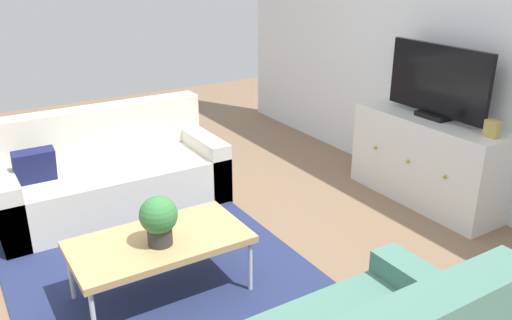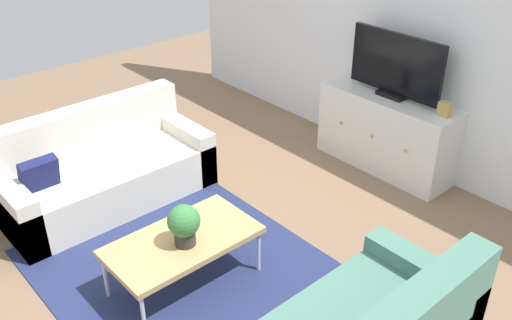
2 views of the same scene
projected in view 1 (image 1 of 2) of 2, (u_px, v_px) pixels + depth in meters
name	position (u px, v px, depth m)	size (l,w,h in m)	color
ground_plane	(194.00, 284.00, 3.53)	(10.00, 10.00, 0.00)	#84664C
wall_back	(474.00, 45.00, 4.28)	(6.40, 0.12, 2.70)	white
area_rug	(173.00, 290.00, 3.45)	(2.50, 1.90, 0.01)	navy
couch_left_side	(109.00, 176.00, 4.51)	(0.83, 1.84, 0.83)	beige
coffee_table	(160.00, 243.00, 3.27)	(0.59, 1.08, 0.41)	tan
potted_plant	(159.00, 219.00, 3.14)	(0.23, 0.23, 0.31)	#2D2D2D
tv_console	(426.00, 160.00, 4.57)	(1.38, 0.47, 0.76)	silver
flat_screen_tv	(438.00, 82.00, 4.33)	(0.98, 0.16, 0.61)	black
mantel_clock	(492.00, 129.00, 3.96)	(0.11, 0.07, 0.13)	tan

